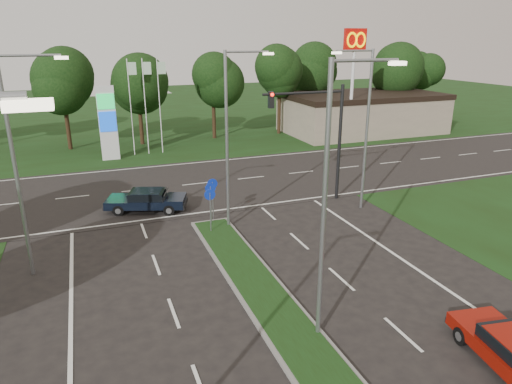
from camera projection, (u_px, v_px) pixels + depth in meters
name	position (u px, v px, depth m)	size (l,w,h in m)	color
verge_far	(132.00, 117.00, 58.55)	(160.00, 50.00, 0.02)	black
cross_road	(182.00, 186.00, 31.07)	(160.00, 12.00, 0.02)	black
median_kerb	(326.00, 378.00, 13.31)	(2.00, 26.00, 0.12)	slate
commercial_building	(362.00, 113.00, 48.45)	(16.00, 9.00, 4.00)	gray
streetlight_median_near	(331.00, 192.00, 13.82)	(2.53, 0.22, 9.00)	gray
streetlight_median_far	(231.00, 132.00, 22.69)	(2.53, 0.22, 9.00)	gray
streetlight_left_far	(19.00, 158.00, 17.80)	(2.53, 0.22, 9.00)	gray
streetlight_right_far	(364.00, 122.00, 25.31)	(2.53, 0.22, 9.00)	gray
traffic_signal	(321.00, 126.00, 26.67)	(5.10, 0.42, 7.00)	black
median_signs	(211.00, 196.00, 23.78)	(1.16, 1.76, 2.38)	gray
gas_pylon	(110.00, 121.00, 36.80)	(5.80, 1.26, 8.00)	silver
mcdonalds_sign	(354.00, 56.00, 41.63)	(2.20, 0.47, 10.40)	silver
treeline_far	(144.00, 69.00, 43.05)	(6.00, 6.00, 9.90)	black
navy_sedan	(147.00, 200.00, 26.33)	(4.79, 3.19, 1.22)	black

